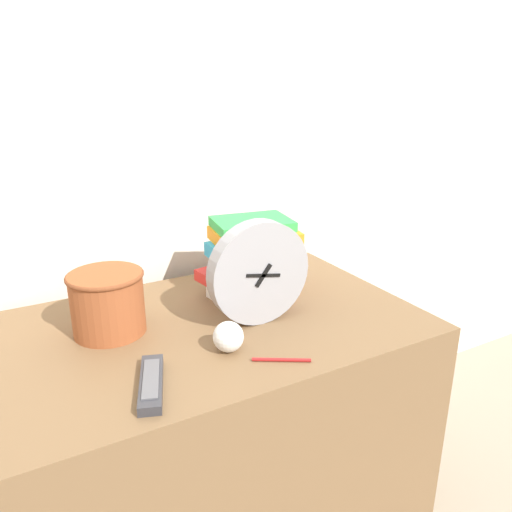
{
  "coord_description": "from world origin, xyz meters",
  "views": [
    {
      "loc": [
        -0.44,
        -0.72,
        1.28
      ],
      "look_at": [
        0.16,
        0.36,
        0.85
      ],
      "focal_mm": 35.0,
      "sensor_mm": 36.0,
      "label": 1
    }
  ],
  "objects_px": {
    "book_stack": "(251,257)",
    "basket": "(107,301)",
    "crumpled_paper_ball": "(228,337)",
    "desk_clock": "(259,273)",
    "tv_remote": "(151,383)",
    "pen": "(281,360)"
  },
  "relations": [
    {
      "from": "desk_clock",
      "to": "pen",
      "type": "distance_m",
      "value": 0.24
    },
    {
      "from": "basket",
      "to": "desk_clock",
      "type": "bearing_deg",
      "value": -20.13
    },
    {
      "from": "desk_clock",
      "to": "crumpled_paper_ball",
      "type": "height_order",
      "value": "desk_clock"
    },
    {
      "from": "tv_remote",
      "to": "pen",
      "type": "xyz_separation_m",
      "value": [
        0.28,
        -0.04,
        -0.01
      ]
    },
    {
      "from": "basket",
      "to": "crumpled_paper_ball",
      "type": "height_order",
      "value": "basket"
    },
    {
      "from": "pen",
      "to": "crumpled_paper_ball",
      "type": "bearing_deg",
      "value": 129.33
    },
    {
      "from": "book_stack",
      "to": "crumpled_paper_ball",
      "type": "height_order",
      "value": "book_stack"
    },
    {
      "from": "crumpled_paper_ball",
      "to": "pen",
      "type": "height_order",
      "value": "crumpled_paper_ball"
    },
    {
      "from": "desk_clock",
      "to": "tv_remote",
      "type": "height_order",
      "value": "desk_clock"
    },
    {
      "from": "basket",
      "to": "tv_remote",
      "type": "distance_m",
      "value": 0.29
    },
    {
      "from": "tv_remote",
      "to": "crumpled_paper_ball",
      "type": "xyz_separation_m",
      "value": [
        0.2,
        0.06,
        0.02
      ]
    },
    {
      "from": "book_stack",
      "to": "basket",
      "type": "xyz_separation_m",
      "value": [
        -0.41,
        -0.03,
        -0.03
      ]
    },
    {
      "from": "basket",
      "to": "tv_remote",
      "type": "xyz_separation_m",
      "value": [
        0.01,
        -0.28,
        -0.07
      ]
    },
    {
      "from": "book_stack",
      "to": "tv_remote",
      "type": "bearing_deg",
      "value": -141.88
    },
    {
      "from": "tv_remote",
      "to": "pen",
      "type": "bearing_deg",
      "value": -8.59
    },
    {
      "from": "book_stack",
      "to": "desk_clock",
      "type": "bearing_deg",
      "value": -111.83
    },
    {
      "from": "book_stack",
      "to": "crumpled_paper_ball",
      "type": "distance_m",
      "value": 0.33
    },
    {
      "from": "crumpled_paper_ball",
      "to": "book_stack",
      "type": "bearing_deg",
      "value": 52.25
    },
    {
      "from": "basket",
      "to": "tv_remote",
      "type": "height_order",
      "value": "basket"
    },
    {
      "from": "desk_clock",
      "to": "book_stack",
      "type": "xyz_separation_m",
      "value": [
        0.06,
        0.16,
        -0.02
      ]
    },
    {
      "from": "desk_clock",
      "to": "book_stack",
      "type": "distance_m",
      "value": 0.17
    },
    {
      "from": "book_stack",
      "to": "basket",
      "type": "relative_size",
      "value": 1.51
    }
  ]
}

